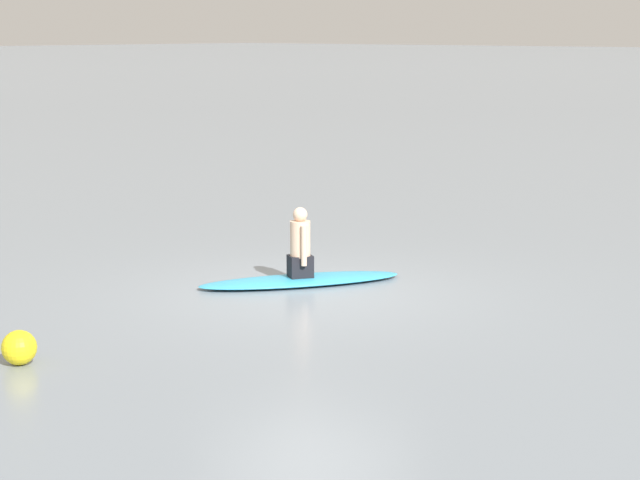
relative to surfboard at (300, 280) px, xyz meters
name	(u,v)px	position (x,y,z in m)	size (l,w,h in m)	color
ground_plane	(310,294)	(-0.38, -0.52, -0.05)	(400.00, 400.00, 0.00)	gray
surfboard	(300,280)	(0.00, 0.00, 0.00)	(2.90, 0.78, 0.10)	#339EC6
person_paddler	(300,246)	(0.00, 0.00, 0.49)	(0.41, 0.41, 0.98)	black
buoy_marker	(19,348)	(-4.87, -0.40, 0.14)	(0.37, 0.37, 0.37)	yellow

